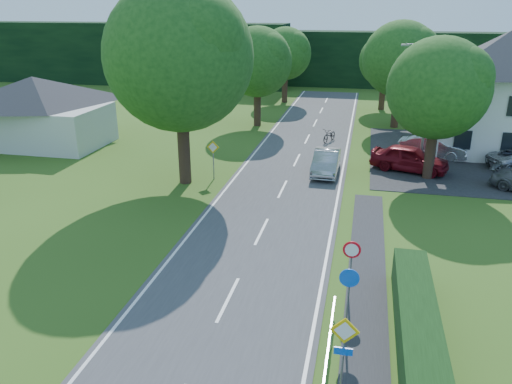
% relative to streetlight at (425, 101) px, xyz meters
% --- Properties ---
extents(road, '(7.00, 80.00, 0.04)m').
position_rel_streetlight_xyz_m(road, '(-8.06, -10.00, -4.44)').
color(road, '#3D3D3F').
rests_on(road, ground).
extents(parking_pad, '(14.00, 16.00, 0.04)m').
position_rel_streetlight_xyz_m(parking_pad, '(3.94, 3.00, -4.44)').
color(parking_pad, '#252528').
rests_on(parking_pad, ground).
extents(line_edge_left, '(0.12, 80.00, 0.01)m').
position_rel_streetlight_xyz_m(line_edge_left, '(-11.31, -10.00, -4.42)').
color(line_edge_left, white).
rests_on(line_edge_left, road).
extents(line_edge_right, '(0.12, 80.00, 0.01)m').
position_rel_streetlight_xyz_m(line_edge_right, '(-4.81, -10.00, -4.42)').
color(line_edge_right, white).
rests_on(line_edge_right, road).
extents(line_centre, '(0.12, 80.00, 0.01)m').
position_rel_streetlight_xyz_m(line_centre, '(-8.06, -10.00, -4.42)').
color(line_centre, white).
rests_on(line_centre, road).
extents(tree_main, '(9.40, 9.40, 11.64)m').
position_rel_streetlight_xyz_m(tree_main, '(-14.06, -6.00, 1.36)').
color(tree_main, '#1B4715').
rests_on(tree_main, ground).
extents(tree_left_far, '(7.00, 7.00, 8.58)m').
position_rel_streetlight_xyz_m(tree_left_far, '(-13.06, 10.00, -0.17)').
color(tree_left_far, '#1B4715').
rests_on(tree_left_far, ground).
extents(tree_right_far, '(7.40, 7.40, 9.09)m').
position_rel_streetlight_xyz_m(tree_right_far, '(-1.06, 12.00, 0.08)').
color(tree_right_far, '#1B4715').
rests_on(tree_right_far, ground).
extents(tree_left_back, '(6.60, 6.60, 8.07)m').
position_rel_streetlight_xyz_m(tree_left_back, '(-12.56, 22.00, -0.43)').
color(tree_left_back, '#1B4715').
rests_on(tree_left_back, ground).
extents(tree_right_back, '(6.20, 6.20, 7.56)m').
position_rel_streetlight_xyz_m(tree_right_back, '(-2.06, 20.00, -0.68)').
color(tree_right_back, '#1B4715').
rests_on(tree_right_back, ground).
extents(tree_right_mid, '(7.00, 7.00, 8.58)m').
position_rel_streetlight_xyz_m(tree_right_mid, '(0.44, -2.00, -0.17)').
color(tree_right_mid, '#1B4715').
rests_on(tree_right_mid, ground).
extents(treeline_left, '(44.00, 6.00, 8.00)m').
position_rel_streetlight_xyz_m(treeline_left, '(-36.06, 32.00, -0.46)').
color(treeline_left, black).
rests_on(treeline_left, ground).
extents(treeline_right, '(30.00, 5.00, 7.00)m').
position_rel_streetlight_xyz_m(treeline_right, '(-0.06, 36.00, -0.96)').
color(treeline_right, black).
rests_on(treeline_right, ground).
extents(bungalow_left, '(11.00, 6.50, 5.20)m').
position_rel_streetlight_xyz_m(bungalow_left, '(-28.06, 0.00, -1.75)').
color(bungalow_left, beige).
rests_on(bungalow_left, ground).
extents(house_white, '(10.60, 8.40, 8.60)m').
position_rel_streetlight_xyz_m(house_white, '(5.94, 6.00, -0.06)').
color(house_white, white).
rests_on(house_white, ground).
extents(streetlight, '(2.03, 0.18, 8.00)m').
position_rel_streetlight_xyz_m(streetlight, '(0.00, 0.00, 0.00)').
color(streetlight, gray).
rests_on(streetlight, ground).
extents(sign_priority_right, '(0.78, 0.09, 2.59)m').
position_rel_streetlight_xyz_m(sign_priority_right, '(-3.76, -22.02, -2.67)').
color(sign_priority_right, gray).
rests_on(sign_priority_right, ground).
extents(sign_roundabout, '(0.64, 0.08, 2.37)m').
position_rel_streetlight_xyz_m(sign_roundabout, '(-3.76, -19.02, -2.79)').
color(sign_roundabout, gray).
rests_on(sign_roundabout, ground).
extents(sign_speed_limit, '(0.64, 0.11, 2.37)m').
position_rel_streetlight_xyz_m(sign_speed_limit, '(-3.76, -17.03, -2.70)').
color(sign_speed_limit, gray).
rests_on(sign_speed_limit, ground).
extents(sign_priority_left, '(0.78, 0.09, 2.44)m').
position_rel_streetlight_xyz_m(sign_priority_left, '(-12.56, -5.02, -2.75)').
color(sign_priority_left, gray).
rests_on(sign_priority_left, ground).
extents(moving_car, '(1.62, 4.51, 1.48)m').
position_rel_streetlight_xyz_m(moving_car, '(-5.85, -2.45, -3.68)').
color(moving_car, '#A2A1A6').
rests_on(moving_car, road).
extents(motorcycle, '(1.36, 2.17, 1.07)m').
position_rel_streetlight_xyz_m(motorcycle, '(-6.26, 5.53, -3.89)').
color(motorcycle, black).
rests_on(motorcycle, road).
extents(parked_car_red, '(5.27, 3.32, 1.67)m').
position_rel_streetlight_xyz_m(parked_car_red, '(-0.63, -0.81, -3.59)').
color(parked_car_red, maroon).
rests_on(parked_car_red, parking_pad).
extents(parked_car_silver_a, '(4.91, 2.52, 1.54)m').
position_rel_streetlight_xyz_m(parked_car_silver_a, '(1.19, 2.87, -3.65)').
color(parked_car_silver_a, '#B0AFB4').
rests_on(parked_car_silver_a, parking_pad).
extents(parasol, '(1.98, 2.01, 1.79)m').
position_rel_streetlight_xyz_m(parasol, '(3.21, 4.43, -3.53)').
color(parasol, red).
rests_on(parasol, parking_pad).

